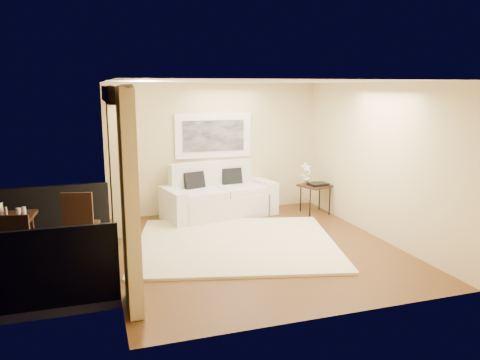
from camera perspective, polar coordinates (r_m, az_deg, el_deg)
name	(u,v)px	position (r m, az deg, el deg)	size (l,w,h in m)	color
floor	(255,248)	(7.84, 1.83, -8.23)	(5.00, 5.00, 0.00)	brown
room_shell	(115,94)	(6.95, -15.05, 10.09)	(5.00, 6.40, 5.00)	white
balcony	(39,260)	(7.40, -23.32, -8.93)	(1.81, 2.60, 1.17)	#605B56
curtains	(120,176)	(7.07, -14.40, 0.48)	(0.16, 4.80, 2.64)	tan
artwork	(213,136)	(9.78, -3.26, 5.42)	(1.62, 0.07, 0.92)	white
rug	(236,243)	(7.97, -0.47, -7.73)	(3.31, 2.88, 0.04)	#F4EAC5
sofa	(218,197)	(9.63, -2.73, -2.10)	(2.43, 1.43, 1.09)	white
side_table	(315,187)	(9.89, 9.17, -0.91)	(0.71, 0.71, 0.61)	#321C10
tray	(318,184)	(9.83, 9.51, -0.49)	(0.38, 0.28, 0.05)	black
orchid	(306,173)	(9.88, 8.08, 0.80)	(0.24, 0.16, 0.45)	white
bistro_table	(11,221)	(7.75, -26.09, -4.50)	(0.70, 0.70, 0.75)	#321C10
balcony_chair_far	(80,220)	(7.58, -18.97, -4.58)	(0.56, 0.56, 1.07)	#321C10
balcony_chair_near	(13,245)	(7.00, -25.94, -7.18)	(0.49, 0.50, 0.94)	#321C10
candle	(19,210)	(7.85, -25.35, -3.35)	(0.06, 0.06, 0.07)	red
vase	(6,213)	(7.53, -26.62, -3.62)	(0.04, 0.04, 0.18)	silver
glass_a	(18,212)	(7.65, -25.43, -3.53)	(0.06, 0.06, 0.12)	silver
glass_b	(24,211)	(7.68, -24.84, -3.42)	(0.06, 0.06, 0.12)	silver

